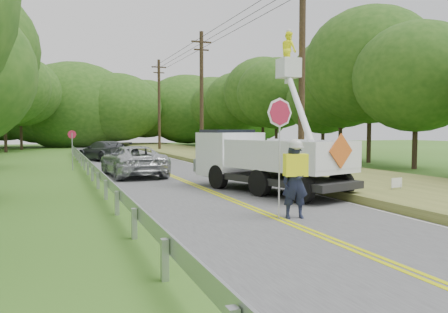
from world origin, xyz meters
name	(u,v)px	position (x,y,z in m)	size (l,w,h in m)	color
ground	(313,233)	(0.00, 0.00, 0.00)	(140.00, 140.00, 0.00)	#39611B
road	(171,176)	(0.00, 14.00, 0.01)	(7.20, 96.00, 0.03)	#464749
guardrail	(91,166)	(-4.02, 14.91, 0.55)	(0.18, 48.00, 0.77)	#A3A6AB
utility_poles	(236,85)	(5.00, 17.02, 5.27)	(1.60, 43.30, 10.00)	black
tall_grass_verge	(288,169)	(7.10, 14.00, 0.15)	(7.00, 96.00, 0.30)	#525F29
treeline_right	(316,88)	(15.84, 24.78, 6.13)	(10.08, 51.42, 11.41)	#332319
treeline_horizon	(94,108)	(-0.42, 56.19, 5.50)	(57.36, 14.73, 12.51)	#204914
flagger	(295,176)	(0.47, 1.68, 1.20)	(1.25, 0.65, 3.34)	#191E33
bucket_truck	(256,152)	(2.03, 7.58, 1.57)	(4.72, 7.42, 6.89)	black
suv_silver	(133,161)	(-1.91, 14.49, 0.82)	(2.65, 5.74, 1.60)	#B4B8BC
suv_darkgrey	(104,151)	(-2.19, 26.74, 0.80)	(2.17, 5.34, 1.55)	#3D4145
stop_sign_permanent	(72,144)	(-4.78, 19.12, 1.60)	(0.51, 0.11, 2.43)	#A3A6AB
yard_sign	(397,183)	(5.86, 3.70, 0.52)	(0.50, 0.06, 0.72)	white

